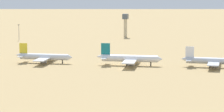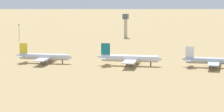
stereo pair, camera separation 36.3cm
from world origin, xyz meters
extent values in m
plane|color=tan|center=(0.00, 0.00, 0.00)|extent=(4000.00, 4000.00, 0.00)
cylinder|color=silver|center=(-55.09, 10.57, 4.30)|extent=(32.98, 6.19, 4.10)
cone|color=silver|center=(-37.30, 11.71, 4.30)|extent=(3.32, 4.08, 3.89)
cone|color=silver|center=(-72.88, 9.43, 4.92)|extent=(4.31, 3.74, 3.48)
cube|color=yellow|center=(-69.40, 9.65, 9.68)|extent=(5.35, 0.85, 6.66)
cube|color=silver|center=(-69.67, 13.74, 4.71)|extent=(3.72, 7.16, 0.37)
cube|color=silver|center=(-69.14, 5.56, 4.71)|extent=(3.72, 7.16, 0.37)
cube|color=silver|center=(-54.07, 10.64, 3.69)|extent=(9.06, 33.16, 0.57)
cylinder|color=slate|center=(-53.54, 18.37, 2.25)|extent=(3.83, 2.49, 2.25)
cylinder|color=slate|center=(-52.55, 3.03, 2.25)|extent=(3.83, 2.49, 2.25)
cylinder|color=black|center=(-42.66, 11.37, 1.13)|extent=(0.72, 0.72, 2.25)
cylinder|color=black|center=(-56.78, 12.92, 1.13)|extent=(0.72, 0.72, 2.25)
cylinder|color=black|center=(-56.47, 8.02, 1.13)|extent=(0.72, 0.72, 2.25)
cylinder|color=white|center=(1.90, 14.29, 4.71)|extent=(36.13, 7.56, 4.48)
cone|color=white|center=(21.34, 15.97, 4.71)|extent=(3.72, 4.53, 4.26)
cone|color=white|center=(-17.53, 12.61, 5.38)|extent=(4.80, 4.18, 3.81)
cube|color=#14727A|center=(-13.74, 12.94, 10.60)|extent=(5.86, 1.06, 7.29)
cube|color=white|center=(-14.12, 17.41, 5.16)|extent=(4.23, 7.91, 0.40)
cube|color=white|center=(-13.35, 8.47, 5.16)|extent=(4.23, 7.91, 0.40)
cube|color=white|center=(3.02, 14.39, 4.04)|extent=(10.69, 36.40, 0.63)
cylinder|color=slate|center=(3.41, 22.86, 2.47)|extent=(4.23, 2.81, 2.47)
cylinder|color=slate|center=(4.86, 6.11, 2.47)|extent=(4.23, 2.81, 2.47)
cylinder|color=black|center=(15.49, 15.47, 1.23)|extent=(0.78, 0.78, 2.47)
cylinder|color=black|center=(0.00, 16.83, 1.23)|extent=(0.78, 0.78, 2.47)
cylinder|color=black|center=(0.46, 11.47, 1.23)|extent=(0.78, 0.78, 2.47)
cylinder|color=silver|center=(53.92, 19.76, 4.28)|extent=(32.73, 4.80, 4.08)
cone|color=silver|center=(36.17, 19.37, 4.90)|extent=(4.16, 3.56, 3.47)
cube|color=white|center=(39.64, 19.45, 9.64)|extent=(5.31, 0.63, 6.63)
cube|color=silver|center=(39.55, 23.53, 4.69)|extent=(3.42, 7.01, 0.37)
cube|color=silver|center=(39.73, 15.37, 4.69)|extent=(3.42, 7.01, 0.37)
cube|color=silver|center=(54.94, 19.79, 3.67)|extent=(7.66, 32.79, 0.57)
cylinder|color=slate|center=(55.79, 27.46, 2.24)|extent=(3.72, 2.33, 2.24)
cylinder|color=slate|center=(56.13, 12.16, 2.24)|extent=(3.72, 2.33, 2.24)
cylinder|color=black|center=(52.33, 22.18, 1.12)|extent=(0.71, 0.71, 2.24)
cylinder|color=black|center=(52.44, 17.28, 1.12)|extent=(0.71, 0.71, 2.24)
cylinder|color=#C6B793|center=(-39.11, 181.42, 8.67)|extent=(3.20, 3.20, 17.34)
cube|color=#4C5660|center=(-39.11, 181.42, 19.79)|extent=(5.20, 5.20, 4.89)
cylinder|color=#59595E|center=(-126.80, 131.52, 6.90)|extent=(0.36, 0.36, 13.79)
cube|color=#333333|center=(-126.80, 131.52, 14.04)|extent=(1.80, 0.50, 0.50)
camera|label=1|loc=(75.59, -321.16, 55.18)|focal=86.88mm
camera|label=2|loc=(75.94, -321.07, 55.18)|focal=86.88mm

